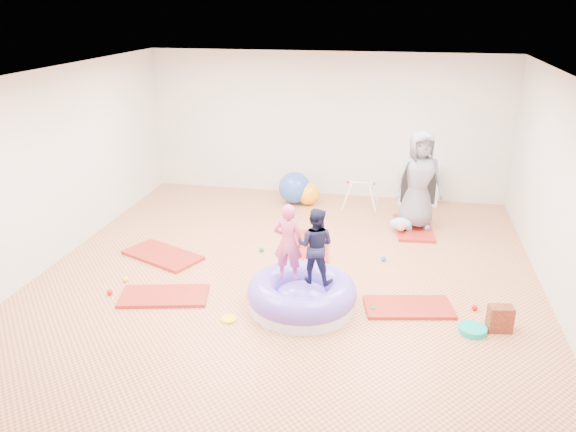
# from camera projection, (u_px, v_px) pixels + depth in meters

# --- Properties ---
(room) EXTENTS (7.01, 8.01, 2.81)m
(room) POSITION_uv_depth(u_px,v_px,m) (283.00, 188.00, 7.27)
(room) COLOR tan
(room) RESTS_ON ground
(gym_mat_front_left) EXTENTS (1.24, 0.81, 0.05)m
(gym_mat_front_left) POSITION_uv_depth(u_px,v_px,m) (164.00, 296.00, 7.41)
(gym_mat_front_left) COLOR red
(gym_mat_front_left) RESTS_ON ground
(gym_mat_mid_left) EXTENTS (1.35, 1.04, 0.05)m
(gym_mat_mid_left) POSITION_uv_depth(u_px,v_px,m) (163.00, 255.00, 8.59)
(gym_mat_mid_left) COLOR red
(gym_mat_mid_left) RESTS_ON ground
(gym_mat_center_back) EXTENTS (0.80, 1.32, 0.05)m
(gym_mat_center_back) POSITION_uv_depth(u_px,v_px,m) (308.00, 246.00, 8.92)
(gym_mat_center_back) COLOR red
(gym_mat_center_back) RESTS_ON ground
(gym_mat_right) EXTENTS (1.19, 0.76, 0.05)m
(gym_mat_right) POSITION_uv_depth(u_px,v_px,m) (408.00, 307.00, 7.14)
(gym_mat_right) COLOR red
(gym_mat_right) RESTS_ON ground
(gym_mat_rear_right) EXTENTS (0.72, 1.25, 0.05)m
(gym_mat_rear_right) POSITION_uv_depth(u_px,v_px,m) (413.00, 228.00, 9.64)
(gym_mat_rear_right) COLOR red
(gym_mat_rear_right) RESTS_ON ground
(inflatable_cushion) EXTENTS (1.40, 1.40, 0.44)m
(inflatable_cushion) POSITION_uv_depth(u_px,v_px,m) (302.00, 295.00, 7.14)
(inflatable_cushion) COLOR white
(inflatable_cushion) RESTS_ON ground
(child_pink) EXTENTS (0.37, 0.24, 1.01)m
(child_pink) POSITION_uv_depth(u_px,v_px,m) (288.00, 239.00, 6.97)
(child_pink) COLOR #C84777
(child_pink) RESTS_ON inflatable_cushion
(child_navy) EXTENTS (0.51, 0.42, 0.98)m
(child_navy) POSITION_uv_depth(u_px,v_px,m) (315.00, 242.00, 6.91)
(child_navy) COLOR black
(child_navy) RESTS_ON inflatable_cushion
(adult_caregiver) EXTENTS (0.93, 0.74, 1.67)m
(adult_caregiver) POSITION_uv_depth(u_px,v_px,m) (419.00, 180.00, 9.33)
(adult_caregiver) COLOR slate
(adult_caregiver) RESTS_ON gym_mat_rear_right
(infant) EXTENTS (0.36, 0.37, 0.21)m
(infant) POSITION_uv_depth(u_px,v_px,m) (401.00, 224.00, 9.43)
(infant) COLOR #95B4E1
(infant) RESTS_ON gym_mat_rear_right
(ball_pit_balls) EXTENTS (4.81, 1.86, 0.08)m
(ball_pit_balls) POSITION_uv_depth(u_px,v_px,m) (286.00, 281.00, 7.78)
(ball_pit_balls) COLOR #2A51A9
(ball_pit_balls) RESTS_ON ground
(exercise_ball_blue) EXTENTS (0.62, 0.62, 0.62)m
(exercise_ball_blue) POSITION_uv_depth(u_px,v_px,m) (295.00, 188.00, 10.79)
(exercise_ball_blue) COLOR #2A51A9
(exercise_ball_blue) RESTS_ON ground
(exercise_ball_orange) EXTENTS (0.43, 0.43, 0.43)m
(exercise_ball_orange) POSITION_uv_depth(u_px,v_px,m) (308.00, 194.00, 10.74)
(exercise_ball_orange) COLOR orange
(exercise_ball_orange) RESTS_ON ground
(infant_play_gym) EXTENTS (0.66, 0.63, 0.51)m
(infant_play_gym) POSITION_uv_depth(u_px,v_px,m) (361.00, 191.00, 10.54)
(infant_play_gym) COLOR white
(infant_play_gym) RESTS_ON ground
(cube_shelf) EXTENTS (0.75, 0.37, 0.75)m
(cube_shelf) POSITION_uv_depth(u_px,v_px,m) (418.00, 184.00, 10.77)
(cube_shelf) COLOR white
(cube_shelf) RESTS_ON ground
(balance_disc) EXTENTS (0.33, 0.33, 0.07)m
(balance_disc) POSITION_uv_depth(u_px,v_px,m) (472.00, 330.00, 6.63)
(balance_disc) COLOR #09AA97
(balance_disc) RESTS_ON ground
(backpack) EXTENTS (0.30, 0.22, 0.32)m
(backpack) POSITION_uv_depth(u_px,v_px,m) (500.00, 319.00, 6.62)
(backpack) COLOR #BB431E
(backpack) RESTS_ON ground
(yellow_toy) EXTENTS (0.19, 0.19, 0.03)m
(yellow_toy) POSITION_uv_depth(u_px,v_px,m) (229.00, 319.00, 6.89)
(yellow_toy) COLOR yellow
(yellow_toy) RESTS_ON ground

